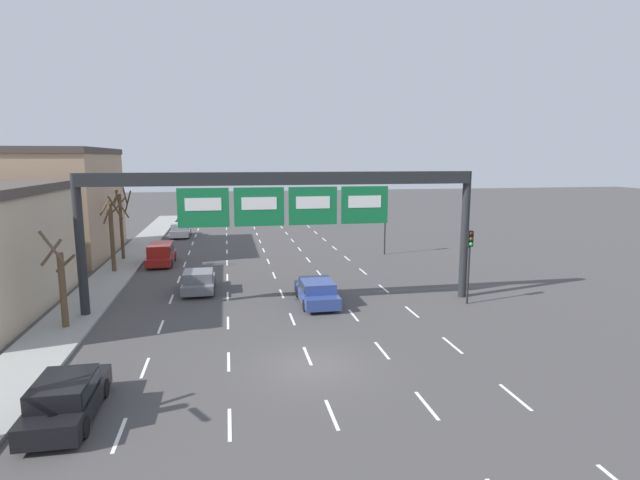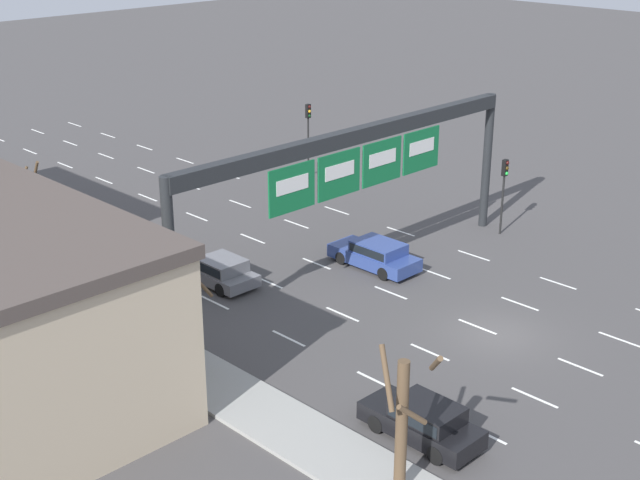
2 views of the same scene
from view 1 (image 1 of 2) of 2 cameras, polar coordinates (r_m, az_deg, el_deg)
name	(u,v)px [view 1 (image 1 of 2)]	position (r m, az deg, el deg)	size (l,w,h in m)	color
ground_plane	(311,365)	(20.84, -0.99, -14.14)	(220.00, 220.00, 0.00)	#474444
sidewalk_left	(6,387)	(22.11, -32.27, -14.01)	(2.80, 110.00, 0.15)	#999993
lane_dashes	(278,284)	(33.55, -4.87, -5.01)	(13.32, 67.00, 0.01)	white
sign_gantry	(286,197)	(27.46, -3.95, 4.91)	(21.87, 0.70, 7.56)	#232628
building_far	(56,203)	(47.39, -27.91, 3.75)	(8.46, 13.50, 9.15)	tan
suv_red	(161,253)	(41.18, -17.72, -1.41)	(1.92, 4.57, 1.68)	maroon
car_blue	(317,291)	(28.86, -0.39, -5.82)	(1.97, 4.77, 1.41)	navy
car_black	(66,397)	(18.53, -27.02, -15.71)	(1.81, 4.40, 1.45)	black
car_white	(181,230)	(55.24, -15.64, 1.15)	(1.93, 4.71, 1.44)	silver
car_grey	(199,280)	(32.27, -13.71, -4.52)	(1.97, 3.99, 1.35)	slate
traffic_light_near_gantry	(385,215)	(43.44, 7.47, 2.88)	(0.30, 0.35, 4.88)	black
traffic_light_mid_block	(470,252)	(29.52, 16.73, -1.29)	(0.30, 0.35, 4.26)	black
tree_bare_closest	(61,283)	(27.20, -27.46, -4.35)	(1.48, 1.63, 4.84)	brown
tree_bare_second	(122,220)	(43.58, -21.72, 2.09)	(1.78, 1.69, 5.88)	brown
tree_bare_third	(112,230)	(38.98, -22.66, 1.11)	(1.60, 1.59, 6.01)	brown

